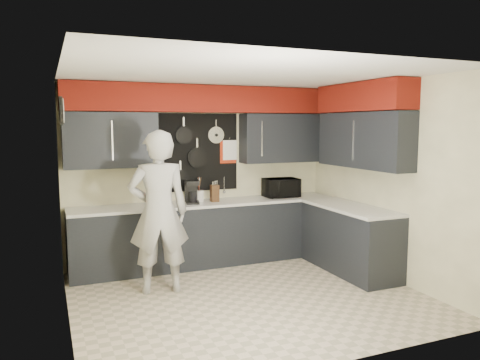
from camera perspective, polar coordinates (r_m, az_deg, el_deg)
name	(u,v)px	position (r m, az deg, el deg)	size (l,w,h in m)	color
ground	(248,296)	(5.74, 0.95, -13.97)	(4.00, 4.00, 0.00)	#C2B097
back_wall_assembly	(205,126)	(6.87, -4.33, 6.54)	(4.00, 0.36, 2.60)	#F6F0BE
right_wall_assembly	(366,131)	(6.55, 15.13, 5.74)	(0.36, 3.50, 2.60)	#F6F0BE
left_wall_assembly	(65,195)	(4.99, -20.60, -1.70)	(0.05, 3.50, 2.60)	#F6F0BE
base_cabinets	(248,235)	(6.79, 0.94, -6.66)	(3.95, 2.20, 0.92)	black
microwave	(281,188)	(7.27, 5.02, -0.94)	(0.52, 0.35, 0.29)	black
knife_block	(215,193)	(6.80, -3.12, -1.63)	(0.11, 0.11, 0.25)	#3A1F12
utensil_crock	(200,196)	(6.84, -4.95, -1.94)	(0.13, 0.13, 0.16)	white
coffee_maker	(192,191)	(6.67, -5.86, -1.39)	(0.23, 0.26, 0.33)	black
person	(159,212)	(5.71, -9.90, -3.89)	(0.72, 0.47, 1.97)	#BABAB7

